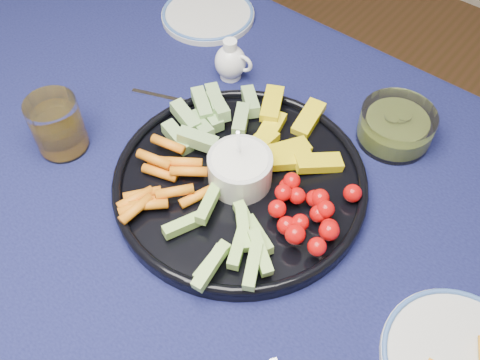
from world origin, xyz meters
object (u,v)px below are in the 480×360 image
Objects in this scene: cheese_plate at (460,360)px; side_plate_extra at (208,14)px; creamer_pitcher at (231,62)px; pickle_bowl at (396,127)px; dining_table at (209,262)px; crudite_platter at (239,177)px; juice_tumbler at (58,128)px.

side_plate_extra is (-0.72, 0.34, -0.00)m from cheese_plate.
pickle_bowl is at bearing 9.82° from creamer_pitcher.
dining_table is 8.63× the size of side_plate_extra.
cheese_plate reaches higher than side_plate_extra.
crudite_platter is 0.31m from juice_tumbler.
creamer_pitcher is 0.32m from pickle_bowl.
dining_table is at bearing -48.88° from side_plate_extra.
dining_table is 20.70× the size of creamer_pitcher.
side_plate_extra is at bearing 131.12° from dining_table.
creamer_pitcher is (-0.19, 0.29, 0.12)m from dining_table.
cheese_plate is at bearing -6.13° from crudite_platter.
pickle_bowl reaches higher than dining_table.
crudite_platter is at bearing -47.29° from creamer_pitcher.
pickle_bowl is (0.14, 0.24, 0.00)m from crudite_platter.
crudite_platter is 0.28m from pickle_bowl.
cheese_plate is (0.25, -0.29, -0.02)m from pickle_bowl.
dining_table is 0.38m from pickle_bowl.
pickle_bowl is at bearing 41.14° from juice_tumbler.
cheese_plate is at bearing -22.31° from creamer_pitcher.
juice_tumbler reaches higher than dining_table.
cheese_plate is 0.68m from juice_tumbler.
pickle_bowl is 0.64× the size of cheese_plate.
side_plate_extra reaches higher than dining_table.
creamer_pitcher is at bearing 132.71° from crudite_platter.
crudite_platter is 3.18× the size of pickle_bowl.
dining_table is at bearing -108.98° from pickle_bowl.
side_plate_extra is (-0.15, 0.11, -0.03)m from creamer_pitcher.
side_plate_extra is (-0.33, 0.30, -0.01)m from crudite_platter.
cheese_plate is (0.57, -0.23, -0.02)m from creamer_pitcher.
pickle_bowl reaches higher than cheese_plate.
pickle_bowl reaches higher than side_plate_extra.
pickle_bowl is at bearing 131.60° from cheese_plate.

